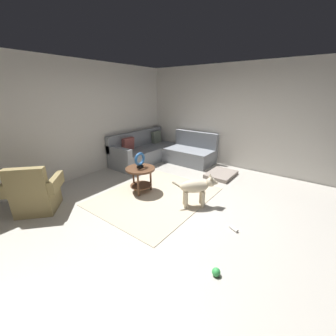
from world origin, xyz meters
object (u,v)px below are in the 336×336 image
object	(u,v)px
armchair	(36,195)
dog_bed_mat	(221,174)
dog_toy_rope	(234,229)
side_table	(141,174)
sectional_couch	(161,152)
dog	(197,188)
torus_sculpture	(140,160)
dog_toy_ball	(216,272)

from	to	relation	value
armchair	dog_bed_mat	size ratio (longest dim) A/B	1.24
dog_toy_rope	side_table	bearing A→B (deg)	87.35
armchair	side_table	distance (m)	1.89
side_table	armchair	bearing A→B (deg)	150.39
sectional_couch	dog	bearing A→B (deg)	-127.61
torus_sculpture	dog_toy_rope	xyz separation A→B (m)	(-0.09, -2.04, -0.69)
sectional_couch	side_table	xyz separation A→B (m)	(-1.85, -0.95, 0.13)
sectional_couch	dog_toy_ball	size ratio (longest dim) A/B	22.78
armchair	dog_toy_rope	bearing A→B (deg)	-20.16
torus_sculpture	dog_toy_rope	distance (m)	2.15
armchair	torus_sculpture	distance (m)	1.93
sectional_couch	torus_sculpture	size ratio (longest dim) A/B	6.90
dog	dog_toy_ball	bearing A→B (deg)	-4.45
torus_sculpture	dog_bed_mat	world-z (taller)	torus_sculpture
sectional_couch	side_table	bearing A→B (deg)	-152.83
torus_sculpture	dog	bearing A→B (deg)	-81.49
dog_toy_ball	sectional_couch	bearing A→B (deg)	47.32
dog_bed_mat	dog_toy_rope	bearing A→B (deg)	-151.62
torus_sculpture	dog_toy_ball	bearing A→B (deg)	-115.45
dog	sectional_couch	bearing A→B (deg)	-170.47
side_table	dog_toy_ball	world-z (taller)	side_table
side_table	dog_toy_ball	distance (m)	2.45
dog_bed_mat	dog_toy_rope	size ratio (longest dim) A/B	5.10
sectional_couch	dog_bed_mat	bearing A→B (deg)	-90.16
armchair	dog_toy_rope	world-z (taller)	armchair
side_table	dog_toy_rope	distance (m)	2.08
torus_sculpture	dog_toy_ball	world-z (taller)	torus_sculpture
sectional_couch	torus_sculpture	world-z (taller)	sectional_couch
dog_bed_mat	armchair	bearing A→B (deg)	151.09
torus_sculpture	dog_bed_mat	xyz separation A→B (m)	(1.84, -0.99, -0.67)
dog_bed_mat	dog	world-z (taller)	dog
side_table	dog_toy_ball	xyz separation A→B (m)	(-1.04, -2.18, -0.37)
dog_toy_rope	dog	bearing A→B (deg)	71.47
armchair	dog	distance (m)	2.82
torus_sculpture	dog_toy_ball	size ratio (longest dim) A/B	3.30
torus_sculpture	armchair	bearing A→B (deg)	150.39
side_table	sectional_couch	bearing A→B (deg)	27.17
torus_sculpture	dog_toy_rope	world-z (taller)	torus_sculpture
sectional_couch	armchair	distance (m)	3.49
sectional_couch	torus_sculpture	bearing A→B (deg)	-152.83
torus_sculpture	dog	distance (m)	1.27
dog_bed_mat	dog_toy_ball	world-z (taller)	dog_toy_ball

